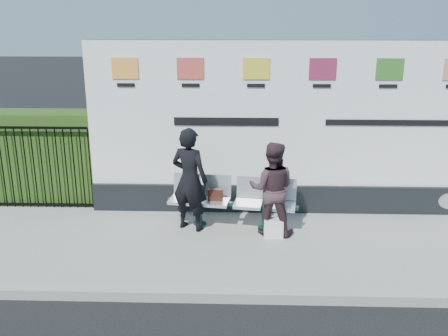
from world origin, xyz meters
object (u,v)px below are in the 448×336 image
bench (232,214)px  woman_right (272,189)px  woman_left (190,179)px  billboard (318,141)px

bench → woman_right: bearing=-13.7°
bench → woman_left: 0.93m
bench → billboard: bearing=35.4°
bench → woman_right: (0.64, -0.26, 0.54)m
billboard → bench: bearing=-152.8°
bench → woman_left: bearing=-163.3°
billboard → woman_left: bearing=-158.3°
woman_right → billboard: bearing=-122.6°
woman_left → woman_right: (1.32, -0.16, -0.09)m
woman_left → bench: bearing=-147.8°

